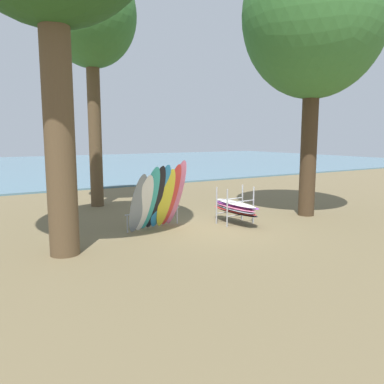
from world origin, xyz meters
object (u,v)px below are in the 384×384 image
(tree_foreground_right, at_px, (314,15))
(tree_mid_behind, at_px, (91,18))
(board_storage_rack, at_px, (235,207))
(leaning_board_pile, at_px, (158,198))

(tree_foreground_right, bearing_deg, tree_mid_behind, 135.66)
(board_storage_rack, bearing_deg, leaning_board_pile, 168.49)
(tree_foreground_right, distance_m, tree_mid_behind, 8.52)
(board_storage_rack, bearing_deg, tree_mid_behind, 117.55)
(leaning_board_pile, bearing_deg, tree_foreground_right, -8.03)
(board_storage_rack, bearing_deg, tree_foreground_right, -5.07)
(tree_foreground_right, xyz_separation_m, tree_mid_behind, (-6.08, 5.94, 0.47))
(leaning_board_pile, height_order, board_storage_rack, leaning_board_pile)
(tree_mid_behind, height_order, board_storage_rack, tree_mid_behind)
(tree_foreground_right, distance_m, leaning_board_pile, 8.41)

